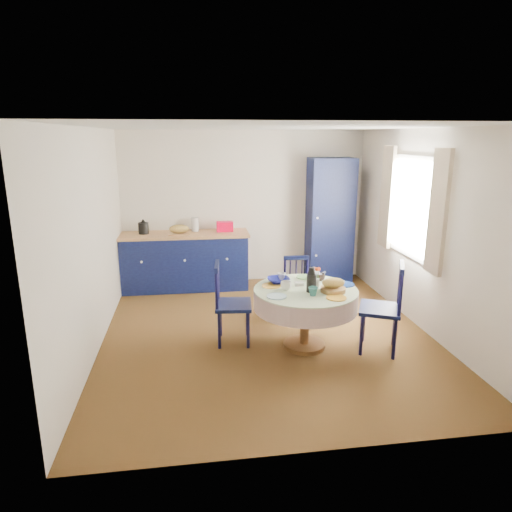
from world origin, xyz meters
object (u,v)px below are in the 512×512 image
Objects in this scene: pantry_cabinet at (330,221)px; chair_far at (297,288)px; kitchen_counter at (185,260)px; dining_table at (306,299)px; chair_left at (230,303)px; mug_a at (286,286)px; chair_right at (384,307)px; cobalt_bowl at (279,281)px; mug_d at (282,277)px; mug_c at (320,277)px; mug_b at (313,291)px.

pantry_cabinet reaches higher than chair_far.
pantry_cabinet reaches higher than kitchen_counter.
dining_table reaches higher than chair_far.
mug_a is (0.62, -0.25, 0.27)m from chair_left.
chair_right is 1.24m from cobalt_bowl.
mug_d is (-0.22, 0.36, 0.16)m from dining_table.
chair_far is (0.11, 0.87, -0.17)m from dining_table.
chair_right is at bearing -12.05° from mug_a.
chair_right reaches higher than chair_far.
dining_table is 0.90m from chair_left.
dining_table is 0.45m from mug_d.
chair_left reaches higher than mug_d.
chair_far is at bearing 83.09° from dining_table.
chair_left reaches higher than mug_c.
mug_d is at bearing -118.37° from chair_far.
mug_a is (-0.24, 0.01, 0.17)m from dining_table.
kitchen_counter is at bearing -177.69° from pantry_cabinet.
chair_far is 0.98m from mug_a.
chair_left is 8.90× the size of mug_c.
kitchen_counter is 2.09× the size of chair_left.
mug_b is 0.56m from cobalt_bowl.
dining_table is (-1.02, -2.44, -0.44)m from pantry_cabinet.
chair_right is at bearing -51.77° from chair_far.
mug_a is at bearing -93.16° from mug_d.
kitchen_counter is 2.76m from dining_table.
kitchen_counter reaches higher than mug_b.
pantry_cabinet is 2.55m from cobalt_bowl.
dining_table is 12.04× the size of mug_d.
chair_left reaches higher than chair_far.
chair_far is 3.19× the size of cobalt_bowl.
cobalt_bowl is at bearing -88.22° from chair_right.
chair_left is at bearing 158.08° from mug_a.
pantry_cabinet reaches higher than cobalt_bowl.
dining_table is 1.14× the size of chair_right.
pantry_cabinet is at bearing 59.38° from cobalt_bowl.
mug_b is 1.05× the size of mug_d.
dining_table is at bearing -3.19° from mug_a.
kitchen_counter is 2.98m from mug_b.
chair_left is 0.94× the size of chair_right.
cobalt_bowl is at bearing 120.75° from mug_b.
mug_b is at bearing -114.40° from mug_c.
chair_left is 1.16× the size of chair_far.
pantry_cabinet is at bearing 70.31° from mug_c.
mug_c is at bearing -82.93° from chair_left.
pantry_cabinet is 1.97× the size of chair_right.
mug_a and mug_b have the same top height.
dining_table is 9.65× the size of mug_a.
pantry_cabinet is 2.67m from dining_table.
chair_far is at bearing -119.14° from pantry_cabinet.
mug_a is (1.15, -2.37, 0.29)m from kitchen_counter.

